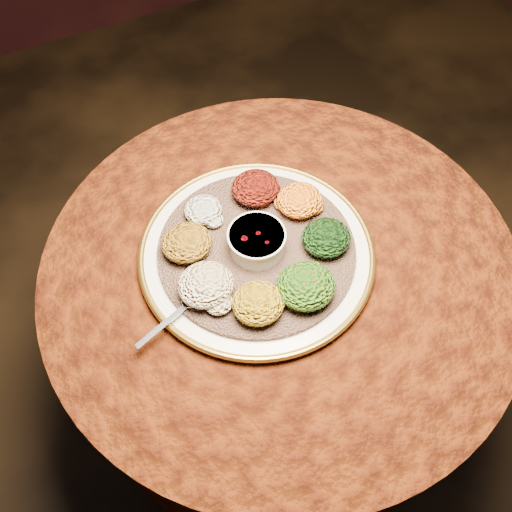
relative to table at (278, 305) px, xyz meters
name	(u,v)px	position (x,y,z in m)	size (l,w,h in m)	color
table	(278,305)	(0.00, 0.00, 0.00)	(0.96, 0.96, 0.73)	black
platter	(257,253)	(-0.04, 0.03, 0.19)	(0.56, 0.56, 0.02)	beige
injera	(257,250)	(-0.04, 0.03, 0.20)	(0.39, 0.39, 0.01)	brown
stew_bowl	(257,240)	(-0.04, 0.03, 0.24)	(0.11, 0.11, 0.05)	silver
spoon	(189,303)	(-0.20, -0.02, 0.21)	(0.15, 0.07, 0.01)	silver
portion_ayib	(203,210)	(-0.10, 0.15, 0.23)	(0.08, 0.07, 0.04)	beige
portion_kitfo	(255,188)	(0.02, 0.16, 0.23)	(0.10, 0.09, 0.05)	black
portion_tikil	(300,200)	(0.09, 0.09, 0.23)	(0.09, 0.09, 0.05)	#C68410
portion_gomen	(326,238)	(0.09, -0.02, 0.23)	(0.10, 0.09, 0.05)	black
portion_mixveg	(306,286)	(0.00, -0.10, 0.23)	(0.11, 0.10, 0.05)	maroon
portion_kik	(258,303)	(-0.10, -0.09, 0.23)	(0.10, 0.09, 0.05)	#B1850F
portion_timatim	(206,285)	(-0.17, -0.01, 0.23)	(0.10, 0.10, 0.05)	#8B0808
portion_shiro	(187,243)	(-0.16, 0.09, 0.23)	(0.10, 0.09, 0.05)	#926611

